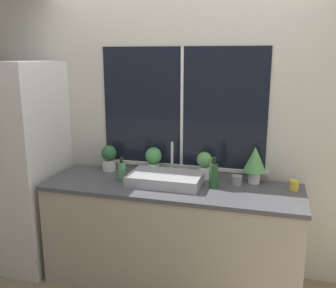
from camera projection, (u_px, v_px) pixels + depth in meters
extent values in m
cube|color=beige|center=(183.00, 123.00, 3.35)|extent=(8.00, 0.06, 2.70)
cube|color=black|center=(182.00, 107.00, 3.28)|extent=(1.47, 0.01, 1.04)
cube|color=silver|center=(182.00, 108.00, 3.28)|extent=(0.02, 0.01, 1.04)
cube|color=silver|center=(181.00, 166.00, 3.40)|extent=(1.53, 0.04, 0.03)
cube|color=beige|center=(39.00, 104.00, 4.62)|extent=(0.06, 7.00, 2.70)
cube|color=#B2A893|center=(171.00, 237.00, 3.20)|extent=(2.10, 0.64, 0.85)
cube|color=#4C4C51|center=(171.00, 187.00, 3.09)|extent=(2.13, 0.66, 0.03)
cube|color=silver|center=(23.00, 165.00, 3.46)|extent=(0.63, 0.72, 1.89)
cube|color=#ADADB2|center=(165.00, 179.00, 3.11)|extent=(0.60, 0.37, 0.09)
cylinder|color=#B7B7BC|center=(172.00, 175.00, 3.32)|extent=(0.04, 0.04, 0.03)
cylinder|color=#B7B7BC|center=(172.00, 158.00, 3.28)|extent=(0.02, 0.02, 0.28)
cylinder|color=white|center=(109.00, 165.00, 3.49)|extent=(0.12, 0.12, 0.10)
sphere|color=#2D6638|center=(109.00, 153.00, 3.46)|extent=(0.14, 0.14, 0.14)
cylinder|color=white|center=(154.00, 169.00, 3.37)|extent=(0.11, 0.11, 0.10)
sphere|color=#478E4C|center=(154.00, 156.00, 3.34)|extent=(0.15, 0.15, 0.15)
cylinder|color=white|center=(204.00, 173.00, 3.25)|extent=(0.11, 0.11, 0.10)
sphere|color=#569951|center=(204.00, 160.00, 3.22)|extent=(0.13, 0.13, 0.13)
cylinder|color=white|center=(254.00, 177.00, 3.14)|extent=(0.10, 0.10, 0.10)
cone|color=#569951|center=(255.00, 159.00, 3.10)|extent=(0.19, 0.19, 0.21)
cylinder|color=#519E5B|center=(122.00, 172.00, 3.18)|extent=(0.06, 0.06, 0.16)
cylinder|color=black|center=(122.00, 160.00, 3.15)|extent=(0.03, 0.03, 0.05)
cylinder|color=#235128|center=(213.00, 176.00, 3.02)|extent=(0.07, 0.07, 0.20)
cylinder|color=black|center=(214.00, 161.00, 2.99)|extent=(0.03, 0.03, 0.06)
cylinder|color=gold|center=(294.00, 185.00, 2.97)|extent=(0.07, 0.07, 0.08)
cylinder|color=gray|center=(236.00, 180.00, 3.10)|extent=(0.09, 0.09, 0.08)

